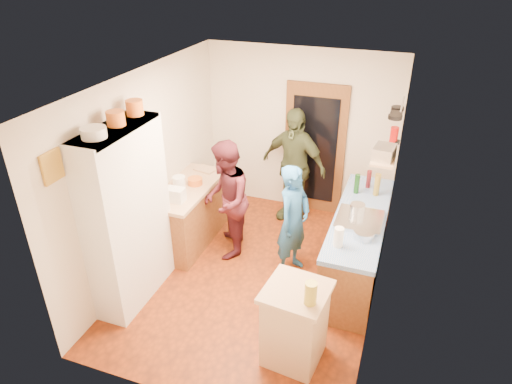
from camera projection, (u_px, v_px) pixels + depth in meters
The scene contains 44 objects.
floor at pixel (257, 276), 6.06m from camera, with size 3.00×4.00×0.02m, color #88320C.
ceiling at pixel (257, 80), 4.81m from camera, with size 3.00×4.00×0.02m, color silver.
wall_back at pixel (300, 132), 7.10m from camera, with size 3.00×0.02×2.60m, color beige.
wall_front at pixel (177, 297), 3.77m from camera, with size 3.00×0.02×2.60m, color beige.
wall_left at pixel (147, 170), 5.88m from camera, with size 0.02×4.00×2.60m, color beige.
wall_right at pixel (387, 211), 4.99m from camera, with size 0.02×4.00×2.60m, color beige.
door_frame at pixel (314, 150), 7.11m from camera, with size 0.95×0.06×2.10m, color brown.
door_glass at pixel (314, 150), 7.09m from camera, with size 0.70×0.02×1.70m, color black.
hutch_body at pixel (128, 217), 5.26m from camera, with size 0.40×1.20×2.20m, color white.
hutch_top_shelf at pixel (114, 129), 4.74m from camera, with size 0.40×1.14×0.04m, color white.
plate_stack at pixel (94, 133), 4.44m from camera, with size 0.25×0.25×0.10m, color white.
orange_pot_a at pixel (116, 118), 4.74m from camera, with size 0.19×0.19×0.15m, color orange.
orange_pot_b at pixel (135, 108), 5.03m from camera, with size 0.19×0.19×0.17m, color orange.
left_counter_base at pixel (189, 215), 6.58m from camera, with size 0.60×1.40×0.85m, color brown.
left_counter_top at pixel (187, 188), 6.37m from camera, with size 0.64×1.44×0.05m, color tan.
toaster at pixel (175, 195), 5.95m from camera, with size 0.24×0.16×0.18m, color white.
kettle at pixel (179, 183), 6.23m from camera, with size 0.17×0.17×0.20m, color white.
orange_bowl at pixel (195, 181), 6.39m from camera, with size 0.21×0.21×0.09m, color orange.
chopping_board at pixel (206, 169), 6.81m from camera, with size 0.30×0.22×0.03m, color tan.
right_counter_base at pixel (357, 246), 5.92m from camera, with size 0.60×2.20×0.84m, color brown.
right_counter_top at pixel (361, 217), 5.70m from camera, with size 0.62×2.22×0.06m, color #0C4BBA.
hob at pixel (359, 219), 5.55m from camera, with size 0.55×0.58×0.04m, color silver.
pot_on_hob at pixel (357, 208), 5.63m from camera, with size 0.18×0.18×0.12m, color silver.
bottle_a at pixel (357, 184), 6.13m from camera, with size 0.07×0.07×0.28m, color #143F14.
bottle_b at pixel (369, 179), 6.27m from camera, with size 0.06×0.06×0.26m, color #591419.
bottle_c at pixel (377, 185), 6.07m from camera, with size 0.08×0.08×0.31m, color olive.
paper_towel at pixel (339, 237), 5.04m from camera, with size 0.11×0.11×0.23m, color white.
mixing_bowl at pixel (364, 234), 5.22m from camera, with size 0.24×0.24×0.09m, color silver.
island_base at pixel (295, 326), 4.66m from camera, with size 0.55×0.55×0.86m, color tan.
island_top at pixel (297, 292), 4.45m from camera, with size 0.62×0.62×0.05m, color tan.
cutting_board at pixel (294, 286), 4.50m from camera, with size 0.35×0.28×0.02m, color white.
oil_jar at pixel (311, 293), 4.21m from camera, with size 0.12×0.12×0.24m, color #AD9E2D.
pan_rail at pixel (402, 104), 5.91m from camera, with size 0.02×0.02×0.65m, color silver.
pan_hang_a at pixel (395, 117), 5.85m from camera, with size 0.18×0.18×0.05m, color black.
pan_hang_b at pixel (396, 114), 6.02m from camera, with size 0.16×0.16×0.05m, color black.
pan_hang_c at pixel (397, 108), 6.18m from camera, with size 0.17×0.17×0.05m, color black.
wall_shelf at pixel (383, 160), 5.22m from camera, with size 0.26×0.42×0.03m, color tan.
radio at pixel (384, 152), 5.17m from camera, with size 0.22×0.30×0.15m, color silver.
ext_bracket at pixel (397, 142), 6.34m from camera, with size 0.06×0.10×0.04m, color black.
fire_extinguisher at pixel (394, 138), 6.33m from camera, with size 0.11×0.11×0.32m, color red.
picture_frame at pixel (52, 167), 4.23m from camera, with size 0.03×0.25×0.30m, color gold.
person_hob at pixel (294, 222), 5.79m from camera, with size 0.56×0.37×1.53m, color #235FA3.
person_left at pixel (228, 199), 6.18m from camera, with size 0.81×0.63×1.67m, color #491821.
person_back at pixel (294, 166), 6.92m from camera, with size 1.07×0.44×1.82m, color #394227.
Camera 1 is at (1.60, -4.52, 3.86)m, focal length 32.00 mm.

